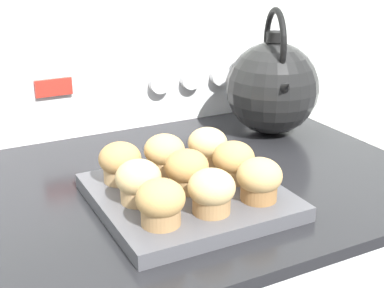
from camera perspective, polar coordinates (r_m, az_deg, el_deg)
The scene contains 12 objects.
control_panel at distance 1.13m, azimuth -6.63°, elevation 6.63°, with size 0.72×0.07×0.19m.
muffin_pan at distance 0.80m, azimuth -0.46°, elevation -5.61°, with size 0.27×0.27×0.02m.
muffin_r0_c0 at distance 0.69m, azimuth -3.37°, elevation -6.25°, with size 0.07×0.07×0.06m.
muffin_r0_c1 at distance 0.72m, azimuth 2.10°, elevation -5.08°, with size 0.07×0.07×0.06m.
muffin_r0_c2 at distance 0.76m, azimuth 7.19°, elevation -3.78°, with size 0.07×0.07×0.06m.
muffin_r1_c0 at distance 0.75m, azimuth -5.73°, elevation -3.99°, with size 0.07×0.07×0.06m.
muffin_r1_c1 at distance 0.79m, azimuth -0.55°, elevation -2.82°, with size 0.07×0.07×0.06m.
muffin_r1_c2 at distance 0.82m, azimuth 4.44°, elevation -1.87°, with size 0.07×0.07×0.06m.
muffin_r2_c0 at distance 0.82m, azimuth -7.67°, elevation -1.95°, with size 0.07×0.07×0.06m.
muffin_r2_c1 at distance 0.85m, azimuth -2.96°, elevation -1.02°, with size 0.07×0.07×0.06m.
muffin_r2_c2 at distance 0.88m, azimuth 1.67°, elevation -0.25°, with size 0.07×0.07×0.06m.
tea_kettle at distance 1.08m, azimuth 8.57°, elevation 6.08°, with size 0.19×0.21×0.25m.
Camera 1 is at (-0.38, -0.42, 1.30)m, focal length 50.00 mm.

